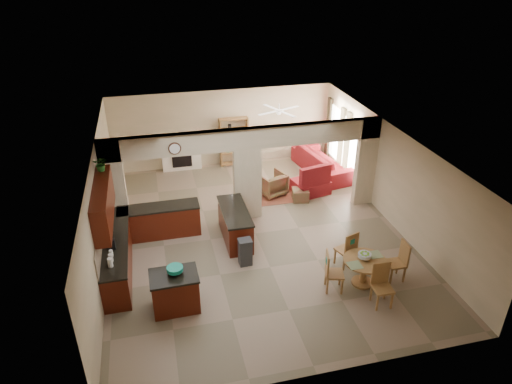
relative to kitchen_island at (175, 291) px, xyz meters
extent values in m
plane|color=#88735E|center=(2.43, 2.52, -0.46)|extent=(10.00, 10.00, 0.00)
plane|color=white|center=(2.43, 2.52, 2.34)|extent=(10.00, 10.00, 0.00)
plane|color=beige|center=(2.43, 7.52, 0.94)|extent=(8.00, 0.00, 8.00)
plane|color=beige|center=(2.43, -2.48, 0.94)|extent=(8.00, 0.00, 8.00)
plane|color=beige|center=(-1.57, 2.52, 0.94)|extent=(0.00, 10.00, 10.00)
plane|color=beige|center=(6.43, 2.52, 0.94)|extent=(0.00, 10.00, 10.00)
cube|color=beige|center=(-1.27, 3.52, 0.94)|extent=(0.60, 0.25, 2.80)
cube|color=beige|center=(2.43, 3.52, 0.64)|extent=(0.80, 0.25, 2.20)
cube|color=beige|center=(6.13, 3.52, 0.94)|extent=(0.60, 0.25, 2.80)
cube|color=beige|center=(2.43, 3.52, 2.04)|extent=(8.00, 0.25, 0.60)
cube|color=#3E1607|center=(-1.27, 1.72, -0.03)|extent=(0.60, 3.20, 0.86)
cube|color=black|center=(-1.27, 1.72, 0.43)|extent=(0.62, 3.22, 0.05)
cube|color=tan|center=(-1.55, 1.72, 0.74)|extent=(0.02, 3.20, 0.55)
cube|color=#3E1607|center=(-0.17, 3.09, -0.03)|extent=(2.20, 0.60, 0.86)
cube|color=black|center=(-0.17, 3.09, 0.43)|extent=(2.22, 0.62, 0.05)
cube|color=#3E1607|center=(-1.39, 1.72, 1.46)|extent=(0.35, 2.40, 0.90)
cube|color=#3E1607|center=(1.83, 2.42, -0.03)|extent=(0.65, 1.80, 0.86)
cube|color=black|center=(1.83, 2.42, 0.43)|extent=(0.70, 1.85, 0.05)
cube|color=silver|center=(1.83, 1.57, -0.04)|extent=(0.58, 0.04, 0.70)
cylinder|color=#502B1A|center=(0.43, 3.37, 1.99)|extent=(0.34, 0.03, 0.34)
cube|color=brown|center=(3.63, 4.62, -0.45)|extent=(1.60, 1.30, 0.01)
cube|color=white|center=(0.83, 7.36, 0.09)|extent=(1.40, 0.28, 1.10)
cube|color=black|center=(0.83, 7.22, 0.04)|extent=(0.70, 0.04, 0.70)
cube|color=white|center=(0.83, 7.34, 0.69)|extent=(1.60, 0.35, 0.10)
cube|color=brown|center=(2.78, 7.34, 0.44)|extent=(1.00, 0.32, 1.80)
cube|color=white|center=(6.40, 4.82, 0.74)|extent=(0.02, 0.90, 1.90)
cube|color=white|center=(6.40, 6.52, 0.74)|extent=(0.02, 0.90, 1.90)
cube|color=white|center=(6.40, 5.67, 0.59)|extent=(0.02, 0.70, 2.10)
cube|color=#3F1A19|center=(6.36, 4.22, 0.74)|extent=(0.10, 0.28, 2.30)
cube|color=#3F1A19|center=(6.36, 5.42, 0.74)|extent=(0.10, 0.28, 2.30)
cube|color=#3F1A19|center=(6.36, 5.92, 0.74)|extent=(0.10, 0.28, 2.30)
cube|color=#3F1A19|center=(6.36, 7.12, 0.74)|extent=(0.10, 0.28, 2.30)
cylinder|color=white|center=(3.93, 5.52, 2.10)|extent=(1.00, 1.00, 0.10)
cube|color=#3E1607|center=(0.00, 0.00, -0.03)|extent=(1.01, 0.72, 0.86)
cube|color=black|center=(0.00, 0.00, 0.43)|extent=(1.06, 0.77, 0.05)
cylinder|color=#148B75|center=(0.04, 0.05, 0.53)|extent=(0.36, 0.36, 0.17)
cube|color=#2B2B2D|center=(1.84, 1.21, -0.12)|extent=(0.33, 0.28, 0.67)
cylinder|color=brown|center=(4.41, -0.20, 0.21)|extent=(1.01, 1.01, 0.04)
cylinder|color=brown|center=(4.41, -0.20, -0.11)|extent=(0.15, 0.15, 0.65)
cylinder|color=brown|center=(4.41, -0.20, -0.43)|extent=(0.52, 0.52, 0.06)
cylinder|color=#6CB125|center=(4.41, -0.15, 0.32)|extent=(0.31, 0.31, 0.17)
imported|color=maroon|center=(5.73, 5.92, -0.05)|extent=(2.97, 1.58, 0.82)
cube|color=maroon|center=(4.78, 4.53, -0.24)|extent=(1.26, 1.11, 0.44)
imported|color=maroon|center=(3.50, 4.72, -0.08)|extent=(1.02, 1.03, 0.74)
cube|color=maroon|center=(4.29, 4.12, -0.27)|extent=(0.59, 0.59, 0.37)
imported|color=#165416|center=(-1.39, 2.57, 2.10)|extent=(0.37, 0.33, 0.38)
cube|color=brown|center=(4.28, 0.59, -0.01)|extent=(0.53, 0.53, 0.05)
cube|color=brown|center=(4.39, 0.81, -0.24)|extent=(0.04, 0.04, 0.44)
cube|color=brown|center=(4.07, 0.70, -0.24)|extent=(0.04, 0.04, 0.44)
cube|color=brown|center=(4.50, 0.49, -0.24)|extent=(0.04, 0.04, 0.44)
cube|color=brown|center=(4.18, 0.38, -0.24)|extent=(0.04, 0.04, 0.44)
cube|color=brown|center=(4.35, 0.41, 0.29)|extent=(0.41, 0.18, 0.55)
cube|color=#148B75|center=(4.35, 0.39, 0.36)|extent=(0.14, 0.06, 0.14)
cube|color=brown|center=(5.23, -0.21, -0.01)|extent=(0.43, 0.43, 0.05)
cube|color=brown|center=(5.07, -0.04, -0.24)|extent=(0.04, 0.04, 0.44)
cube|color=brown|center=(5.06, -0.38, -0.24)|extent=(0.04, 0.04, 0.44)
cube|color=brown|center=(5.41, -0.05, -0.24)|extent=(0.04, 0.04, 0.44)
cube|color=brown|center=(5.40, -0.39, -0.24)|extent=(0.04, 0.04, 0.44)
cube|color=brown|center=(5.42, -0.22, 0.29)|extent=(0.05, 0.42, 0.55)
cube|color=#148B75|center=(5.45, -0.22, 0.36)|extent=(0.01, 0.14, 0.14)
cube|color=brown|center=(4.49, -0.98, -0.01)|extent=(0.44, 0.44, 0.05)
cube|color=brown|center=(4.32, -1.14, -0.24)|extent=(0.04, 0.04, 0.44)
cube|color=brown|center=(4.65, -1.16, -0.24)|extent=(0.04, 0.04, 0.44)
cube|color=brown|center=(4.33, -0.80, -0.24)|extent=(0.04, 0.04, 0.44)
cube|color=brown|center=(4.67, -0.82, -0.24)|extent=(0.04, 0.04, 0.44)
cube|color=brown|center=(4.50, -0.79, 0.29)|extent=(0.42, 0.06, 0.55)
cube|color=#148B75|center=(4.50, -0.77, 0.36)|extent=(0.14, 0.02, 0.14)
cube|color=brown|center=(3.65, -0.24, -0.01)|extent=(0.51, 0.51, 0.05)
cube|color=brown|center=(3.77, -0.45, -0.24)|extent=(0.04, 0.04, 0.44)
cube|color=brown|center=(3.86, -0.12, -0.24)|extent=(0.04, 0.04, 0.44)
cube|color=brown|center=(3.44, -0.36, -0.24)|extent=(0.04, 0.04, 0.44)
cube|color=brown|center=(3.53, -0.03, -0.24)|extent=(0.04, 0.04, 0.44)
cube|color=brown|center=(3.47, -0.19, 0.29)|extent=(0.15, 0.42, 0.55)
cube|color=#148B75|center=(3.44, -0.18, 0.36)|extent=(0.05, 0.14, 0.14)
camera|label=1|loc=(-0.11, -8.04, 6.64)|focal=32.00mm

